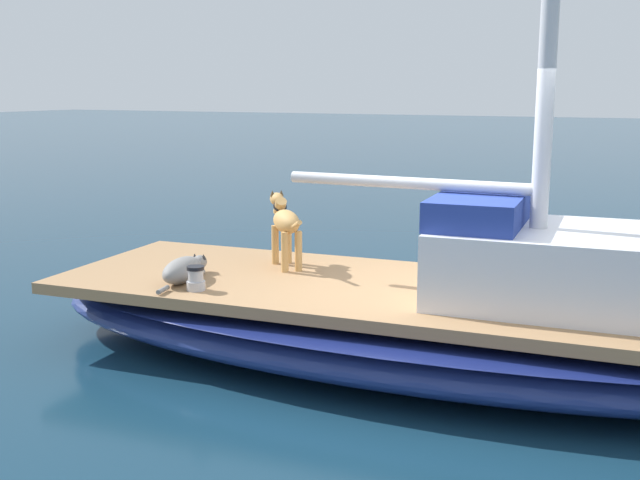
# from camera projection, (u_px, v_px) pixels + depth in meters

# --- Properties ---
(ground_plane) EXTENTS (120.00, 120.00, 0.00)m
(ground_plane) POSITION_uv_depth(u_px,v_px,m) (424.00, 363.00, 6.73)
(ground_plane) COLOR #143347
(sailboat_main) EXTENTS (3.05, 7.41, 0.66)m
(sailboat_main) POSITION_uv_depth(u_px,v_px,m) (425.00, 327.00, 6.66)
(sailboat_main) COLOR navy
(sailboat_main) RESTS_ON ground
(cabin_house) EXTENTS (1.56, 2.32, 0.84)m
(cabin_house) POSITION_uv_depth(u_px,v_px,m) (565.00, 261.00, 6.14)
(cabin_house) COLOR silver
(cabin_house) RESTS_ON sailboat_main
(dog_grey) EXTENTS (0.95, 0.37, 0.22)m
(dog_grey) POSITION_uv_depth(u_px,v_px,m) (184.00, 270.00, 6.88)
(dog_grey) COLOR gray
(dog_grey) RESTS_ON sailboat_main
(dog_tan) EXTENTS (0.74, 0.70, 0.70)m
(dog_tan) POSITION_uv_depth(u_px,v_px,m) (285.00, 223.00, 7.40)
(dog_tan) COLOR tan
(dog_tan) RESTS_ON sailboat_main
(deck_winch) EXTENTS (0.16, 0.16, 0.21)m
(deck_winch) POSITION_uv_depth(u_px,v_px,m) (196.00, 279.00, 6.57)
(deck_winch) COLOR #B7B7BC
(deck_winch) RESTS_ON sailboat_main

